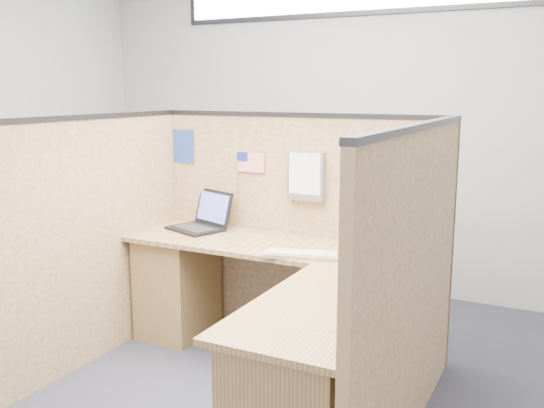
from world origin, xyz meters
The scene contains 13 objects.
floor centered at (0.00, 0.00, 0.00)m, with size 5.00×5.00×0.00m, color #21222F.
wall_back centered at (0.00, 2.25, 1.40)m, with size 5.00×5.00×0.00m, color #999C9E.
cubicle_partitions centered at (0.00, 0.43, 0.77)m, with size 2.06×1.83×1.53m.
l_desk centered at (0.18, 0.29, 0.39)m, with size 1.95×1.75×0.73m.
laptop centered at (-0.65, 0.82, 0.79)m, with size 0.42×0.45×0.26m.
keyboard centered at (0.28, 0.48, 0.74)m, with size 0.46×0.25×0.03m.
mouse centered at (0.65, 0.48, 0.75)m, with size 0.10×0.06×0.04m, color silver.
hand_forearm centered at (0.66, 0.35, 0.76)m, with size 0.10×0.36×0.07m.
blue_poster centered at (-0.88, 0.97, 1.28)m, with size 0.18×0.00×0.24m, color navy.
american_flag centered at (-0.35, 0.96, 1.18)m, with size 0.21×0.01×0.36m.
file_holder centered at (0.09, 0.94, 1.13)m, with size 0.25×0.05×0.31m.
paper_left centered at (0.44, 0.97, 1.07)m, with size 0.20×0.00×0.26m, color white.
paper_right centered at (0.48, 0.97, 1.11)m, with size 0.22×0.00×0.28m, color white.
Camera 1 is at (1.65, -2.59, 1.68)m, focal length 40.00 mm.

